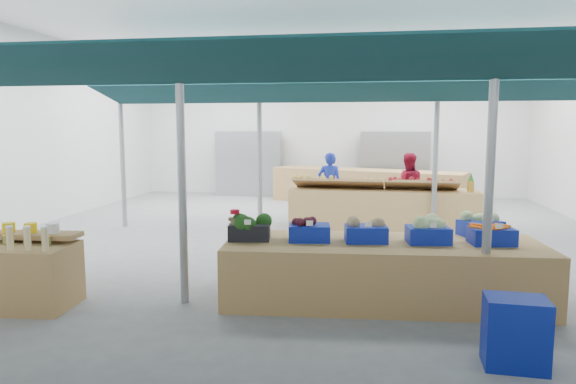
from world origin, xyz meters
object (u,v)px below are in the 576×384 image
object	(u,v)px
fruit_counter	(382,209)
vendor_left	(330,185)
crate_stack	(515,333)
vendor_right	(407,187)
veg_counter	(383,272)
bottle_shelf	(4,272)

from	to	relation	value
fruit_counter	vendor_left	size ratio (longest dim) A/B	2.50
crate_stack	vendor_left	size ratio (longest dim) A/B	0.41
fruit_counter	vendor_right	distance (m)	1.30
veg_counter	vendor_right	distance (m)	5.90
veg_counter	vendor_left	xyz separation A→B (m)	(-1.07, 5.84, 0.41)
veg_counter	crate_stack	xyz separation A→B (m)	(1.11, -1.61, -0.05)
fruit_counter	vendor_left	xyz separation A→B (m)	(-1.20, 1.10, 0.36)
vendor_right	bottle_shelf	bearing A→B (deg)	53.32
vendor_left	vendor_right	size ratio (longest dim) A/B	1.00
fruit_counter	bottle_shelf	bearing A→B (deg)	-128.29
bottle_shelf	vendor_right	bearing A→B (deg)	48.13
fruit_counter	crate_stack	xyz separation A→B (m)	(0.99, -6.35, -0.10)
fruit_counter	vendor_left	bearing A→B (deg)	138.79
vendor_left	veg_counter	bearing A→B (deg)	101.70
bottle_shelf	crate_stack	xyz separation A→B (m)	(5.60, -0.78, -0.10)
vendor_left	vendor_right	xyz separation A→B (m)	(1.80, 0.00, 0.00)
fruit_counter	vendor_right	xyz separation A→B (m)	(0.60, 1.10, 0.36)
bottle_shelf	veg_counter	size ratio (longest dim) A/B	0.45
fruit_counter	vendor_right	bearing A→B (deg)	62.69
veg_counter	fruit_counter	size ratio (longest dim) A/B	0.98
bottle_shelf	vendor_left	xyz separation A→B (m)	(3.41, 6.68, 0.36)
crate_stack	vendor_right	size ratio (longest dim) A/B	0.41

